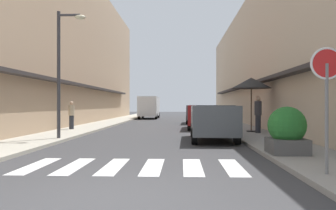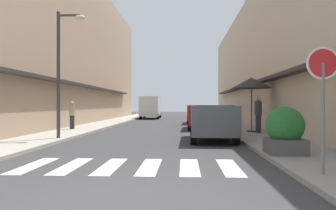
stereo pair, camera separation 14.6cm
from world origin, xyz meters
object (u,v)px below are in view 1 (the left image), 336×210
delivery_van (149,106)px  planter_corner (287,131)px  parked_car_near (213,118)px  pedestrian_walking_far (258,113)px  parked_car_far (198,112)px  cafe_umbrella (251,83)px  parked_car_mid (203,114)px  round_street_sign (327,77)px  pedestrian_walking_near (71,115)px  street_lamp (63,60)px

delivery_van → planter_corner: (6.44, -26.02, -0.65)m
parked_car_near → pedestrian_walking_far: 3.48m
parked_car_far → cafe_umbrella: 9.79m
delivery_van → cafe_umbrella: size_ratio=1.96×
parked_car_mid → round_street_sign: bearing=-83.4°
cafe_umbrella → round_street_sign: bearing=-93.8°
delivery_van → planter_corner: bearing=-76.1°
parked_car_near → planter_corner: 4.68m
round_street_sign → cafe_umbrella: size_ratio=0.91×
pedestrian_walking_near → parked_car_far: bearing=-47.6°
cafe_umbrella → pedestrian_walking_far: size_ratio=1.54×
parked_car_mid → delivery_van: size_ratio=0.80×
parked_car_far → planter_corner: size_ratio=3.22×
planter_corner → parked_car_mid: bearing=98.7°
street_lamp → pedestrian_walking_near: 5.68m
round_street_sign → cafe_umbrella: bearing=86.2°
parked_car_mid → street_lamp: street_lamp is taller
delivery_van → pedestrian_walking_near: 17.30m
parked_car_near → street_lamp: street_lamp is taller
round_street_sign → street_lamp: size_ratio=0.48×
street_lamp → pedestrian_walking_near: size_ratio=3.31×
parked_car_far → round_street_sign: bearing=-85.4°
parked_car_mid → pedestrian_walking_near: pedestrian_walking_near is taller
parked_car_far → planter_corner: 16.97m
parked_car_mid → pedestrian_walking_near: bearing=-165.8°
street_lamp → delivery_van: bearing=86.4°
parked_car_near → parked_car_mid: same height
cafe_umbrella → pedestrian_walking_near: bearing=171.6°
pedestrian_walking_near → pedestrian_walking_far: bearing=-106.1°
round_street_sign → planter_corner: bearing=88.1°
round_street_sign → parked_car_far: bearing=94.6°
parked_car_mid → cafe_umbrella: (2.25, -3.34, 1.66)m
delivery_van → pedestrian_walking_near: size_ratio=3.44×
street_lamp → planter_corner: size_ratio=3.94×
delivery_van → pedestrian_walking_near: bearing=-99.1°
round_street_sign → planter_corner: 3.01m
parked_car_near → delivery_van: 22.18m
parked_car_far → parked_car_near: bearing=-90.0°
parked_car_mid → round_street_sign: 13.70m
parked_car_far → planter_corner: bearing=-84.4°
cafe_umbrella → planter_corner: cafe_umbrella is taller
street_lamp → parked_car_near: bearing=3.8°
parked_car_near → cafe_umbrella: bearing=54.3°
delivery_van → cafe_umbrella: bearing=-69.2°
parked_car_mid → round_street_sign: size_ratio=1.73×
parked_car_near → pedestrian_walking_near: (-7.51, 4.57, 0.02)m
parked_car_mid → pedestrian_walking_near: 7.75m
delivery_van → round_street_sign: round_street_sign is taller
pedestrian_walking_far → street_lamp: bearing=-176.4°
parked_car_mid → delivery_van: bearing=107.5°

